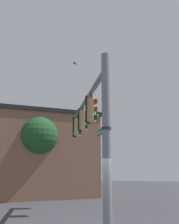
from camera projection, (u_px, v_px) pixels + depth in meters
signal_pole at (106, 141)px, 7.99m from camera, size 0.29×0.29×6.09m
mast_arm at (87, 100)px, 12.21m from camera, size 6.79×3.95×0.21m
traffic_light_nearest_pole at (92, 110)px, 10.83m from camera, size 0.54×0.49×1.31m
traffic_light_mid_inner at (83, 120)px, 13.08m from camera, size 0.54×0.49×1.31m
traffic_light_mid_outer at (77, 127)px, 15.33m from camera, size 0.54×0.49×1.31m
street_name_sign at (104, 130)px, 8.42m from camera, size 1.31×0.82×0.22m
bird_flying at (75, 63)px, 15.00m from camera, size 0.29×0.23×0.10m
storefront_building at (36, 154)px, 20.36m from camera, size 10.63×10.98×6.69m
tree_by_storefront at (38, 137)px, 18.68m from camera, size 3.04×3.04×6.12m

